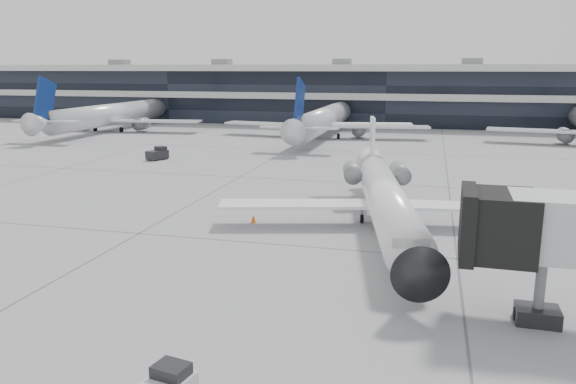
# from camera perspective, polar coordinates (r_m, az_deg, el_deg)

# --- Properties ---
(ground) EXTENTS (220.00, 220.00, 0.00)m
(ground) POSITION_cam_1_polar(r_m,az_deg,el_deg) (34.40, -0.12, -5.43)
(ground) COLOR gray
(ground) RESTS_ON ground
(terminal) EXTENTS (170.00, 22.00, 10.00)m
(terminal) POSITION_cam_1_polar(r_m,az_deg,el_deg) (114.13, 10.35, 9.49)
(terminal) COLOR black
(terminal) RESTS_ON ground
(bg_jet_left) EXTENTS (32.00, 40.00, 9.60)m
(bg_jet_left) POSITION_cam_1_polar(r_m,az_deg,el_deg) (102.25, -17.20, 6.00)
(bg_jet_left) COLOR silver
(bg_jet_left) RESTS_ON ground
(bg_jet_center) EXTENTS (32.00, 40.00, 9.60)m
(bg_jet_center) POSITION_cam_1_polar(r_m,az_deg,el_deg) (88.83, 3.75, 5.63)
(bg_jet_center) COLOR silver
(bg_jet_center) RESTS_ON ground
(regional_jet) EXTENTS (22.41, 27.94, 6.48)m
(regional_jet) POSITION_cam_1_polar(r_m,az_deg,el_deg) (38.19, 9.79, -0.36)
(regional_jet) COLOR white
(regional_jet) RESTS_ON ground
(traffic_cone) EXTENTS (0.42, 0.42, 0.55)m
(traffic_cone) POSITION_cam_1_polar(r_m,az_deg,el_deg) (39.35, -3.53, -2.74)
(traffic_cone) COLOR orange
(traffic_cone) RESTS_ON ground
(far_tug) EXTENTS (2.29, 2.78, 1.53)m
(far_tug) POSITION_cam_1_polar(r_m,az_deg,el_deg) (67.96, -13.10, 3.80)
(far_tug) COLOR black
(far_tug) RESTS_ON ground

